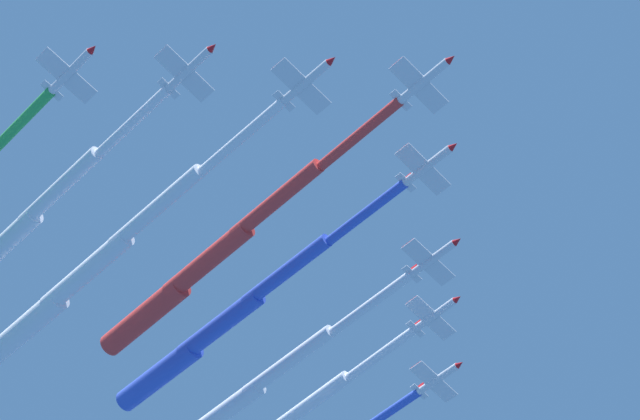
% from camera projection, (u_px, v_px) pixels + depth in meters
% --- Properties ---
extents(jet_lead, '(49.26, 56.00, 4.31)m').
position_uv_depth(jet_lead, '(206.00, 263.00, 193.55)').
color(jet_lead, silver).
extents(jet_port_inner, '(48.51, 56.46, 4.26)m').
position_uv_depth(jet_port_inner, '(219.00, 327.00, 204.06)').
color(jet_port_inner, silver).
extents(jet_starboard_inner, '(51.87, 60.26, 4.23)m').
position_uv_depth(jet_starboard_inner, '(84.00, 275.00, 194.35)').
color(jet_starboard_inner, silver).
extents(jet_port_mid, '(52.72, 60.45, 4.19)m').
position_uv_depth(jet_port_mid, '(217.00, 418.00, 214.04)').
color(jet_port_mid, silver).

